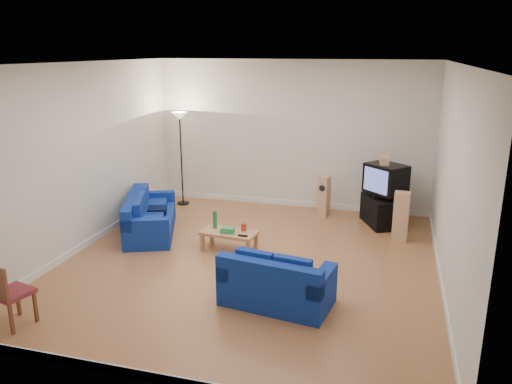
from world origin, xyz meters
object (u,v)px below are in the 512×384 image
(sofa_loveseat, at_px, (276,286))
(television, at_px, (386,179))
(sofa_three_seat, at_px, (148,219))
(coffee_table, at_px, (229,234))
(tv_stand, at_px, (381,211))

(sofa_loveseat, relative_size, television, 1.72)
(sofa_three_seat, distance_m, coffee_table, 1.81)
(coffee_table, distance_m, television, 3.35)
(sofa_loveseat, bearing_deg, television, 79.22)
(sofa_loveseat, distance_m, television, 4.03)
(sofa_three_seat, distance_m, tv_stand, 4.58)
(tv_stand, bearing_deg, sofa_three_seat, -92.55)
(sofa_three_seat, height_order, television, television)
(coffee_table, height_order, tv_stand, tv_stand)
(sofa_loveseat, height_order, television, television)
(coffee_table, xyz_separation_m, tv_stand, (2.49, 2.08, -0.01))
(sofa_three_seat, xyz_separation_m, coffee_table, (1.77, -0.40, 0.02))
(coffee_table, relative_size, tv_stand, 1.07)
(tv_stand, xyz_separation_m, television, (0.05, -0.00, 0.67))
(coffee_table, bearing_deg, tv_stand, 39.84)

